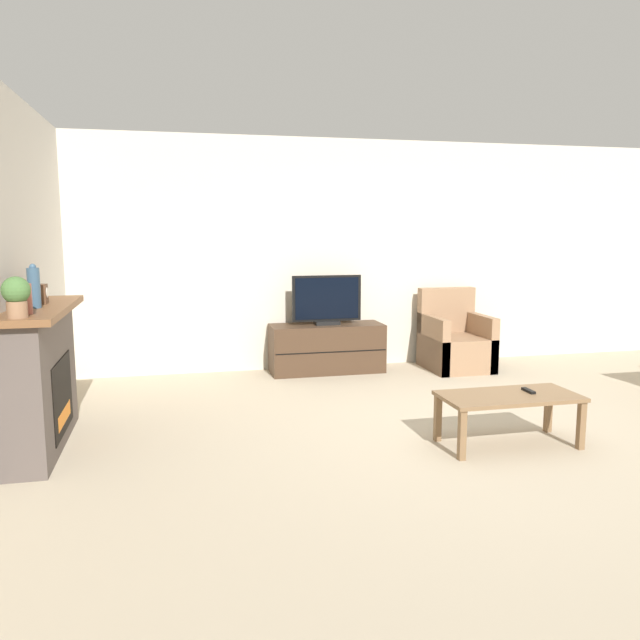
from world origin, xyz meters
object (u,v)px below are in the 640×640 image
(mantel_clock, at_px, (42,294))
(armchair, at_px, (455,343))
(mantel_vase_centre_left, at_px, (34,287))
(coffee_table, at_px, (509,401))
(fireplace, at_px, (41,376))
(mantel_vase_left, at_px, (23,298))
(potted_plant, at_px, (16,295))
(tv_stand, at_px, (327,348))
(tv, at_px, (327,302))
(remote, at_px, (528,391))

(mantel_clock, relative_size, armchair, 0.16)
(mantel_vase_centre_left, height_order, coffee_table, mantel_vase_centre_left)
(fireplace, xyz_separation_m, mantel_vase_left, (0.02, -0.46, 0.64))
(fireplace, bearing_deg, mantel_vase_centre_left, -81.69)
(potted_plant, bearing_deg, tv_stand, 44.20)
(mantel_vase_centre_left, height_order, mantel_clock, mantel_vase_centre_left)
(potted_plant, bearing_deg, mantel_vase_left, 90.00)
(mantel_vase_left, bearing_deg, armchair, 28.12)
(mantel_vase_left, distance_m, armchair, 4.87)
(tv, relative_size, remote, 5.38)
(coffee_table, bearing_deg, tv, 105.50)
(potted_plant, xyz_separation_m, coffee_table, (3.45, -0.13, -0.89))
(mantel_vase_left, bearing_deg, tv_stand, 42.04)
(fireplace, height_order, coffee_table, fireplace)
(tv, bearing_deg, fireplace, -143.99)
(fireplace, bearing_deg, armchair, 23.01)
(mantel_vase_centre_left, distance_m, coffee_table, 3.63)
(armchair, xyz_separation_m, coffee_table, (-0.77, -2.57, 0.05))
(tv, distance_m, remote, 2.90)
(armchair, height_order, coffee_table, armchair)
(tv, distance_m, armchair, 1.63)
(potted_plant, relative_size, armchair, 0.28)
(mantel_clock, xyz_separation_m, armchair, (4.22, 1.65, -0.86))
(mantel_vase_centre_left, height_order, tv_stand, mantel_vase_centre_left)
(mantel_vase_centre_left, xyz_separation_m, potted_plant, (0.00, -0.53, -0.00))
(fireplace, xyz_separation_m, coffee_table, (3.47, -0.77, -0.21))
(armchair, bearing_deg, coffee_table, -106.67)
(mantel_vase_left, height_order, tv_stand, mantel_vase_left)
(remote, bearing_deg, potted_plant, 179.62)
(remote, bearing_deg, coffee_table, -168.87)
(armchair, relative_size, coffee_table, 0.89)
(tv, bearing_deg, armchair, -6.29)
(mantel_vase_left, relative_size, armchair, 0.26)
(mantel_vase_left, bearing_deg, mantel_vase_centre_left, 90.00)
(mantel_vase_centre_left, distance_m, tv_stand, 3.54)
(fireplace, xyz_separation_m, mantel_vase_centre_left, (0.02, -0.11, 0.68))
(armchair, bearing_deg, mantel_clock, -158.68)
(mantel_clock, bearing_deg, armchair, 21.32)
(mantel_vase_left, bearing_deg, fireplace, 92.09)
(tv_stand, relative_size, tv, 1.61)
(tv_stand, bearing_deg, coffee_table, -74.52)
(tv, bearing_deg, mantel_clock, -145.98)
(fireplace, distance_m, mantel_vase_left, 0.79)
(mantel_vase_left, xyz_separation_m, armchair, (4.22, 2.26, -0.90))
(fireplace, xyz_separation_m, potted_plant, (0.02, -0.65, 0.68))
(armchair, bearing_deg, tv_stand, 173.63)
(potted_plant, bearing_deg, coffee_table, -2.08)
(tv_stand, relative_size, coffee_table, 1.24)
(mantel_vase_left, bearing_deg, remote, -4.45)
(mantel_vase_left, xyz_separation_m, tv_stand, (2.69, 2.43, -0.92))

